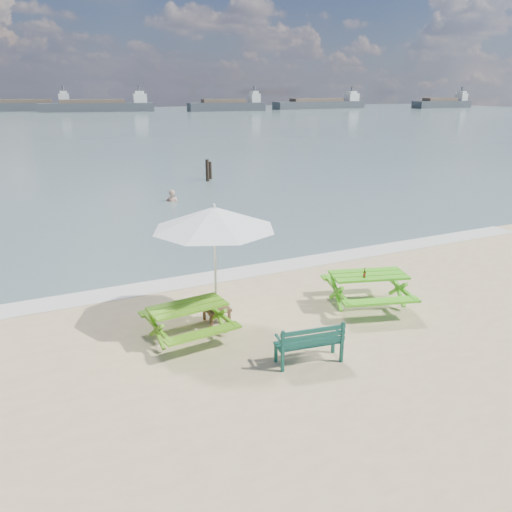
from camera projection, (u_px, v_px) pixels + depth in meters
name	position (u px, v px, depth m)	size (l,w,h in m)	color
sea	(38.00, 122.00, 82.19)	(300.00, 300.00, 0.00)	slate
foam_strip	(223.00, 275.00, 13.45)	(22.00, 0.90, 0.01)	silver
picnic_table_left	(188.00, 322.00, 9.92)	(1.66, 1.81, 0.72)	#589D17
picnic_table_right	(367.00, 291.00, 11.40)	(2.16, 2.28, 0.81)	#4AB71B
park_bench	(309.00, 350.00, 9.09)	(1.28, 0.60, 0.76)	#0F4135
side_table	(217.00, 314.00, 10.71)	(0.52, 0.52, 0.33)	brown
patio_umbrella	(214.00, 218.00, 10.04)	(2.61, 2.61, 2.53)	silver
beer_bottle	(364.00, 274.00, 11.01)	(0.06, 0.06, 0.23)	brown
swimmer	(172.00, 208.00, 22.76)	(0.73, 0.61, 1.73)	tan
mooring_pilings	(209.00, 172.00, 27.84)	(0.58, 0.78, 1.40)	black
cargo_ships	(243.00, 105.00, 138.04)	(140.19, 31.12, 4.40)	#393E43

